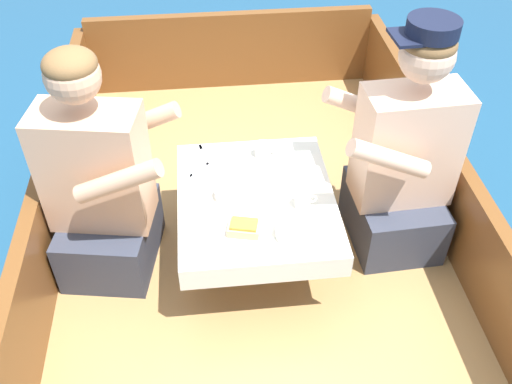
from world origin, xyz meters
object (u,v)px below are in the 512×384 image
(person_port, at_px, (101,189))
(person_starboard, at_px, (402,163))
(coffee_cup_port, at_px, (263,149))
(sandwich, at_px, (244,228))
(coffee_cup_starboard, at_px, (303,200))

(person_port, bearing_deg, person_starboard, 10.49)
(person_port, xyz_separation_m, coffee_cup_port, (0.68, 0.22, -0.02))
(sandwich, distance_m, coffee_cup_starboard, 0.28)
(coffee_cup_port, distance_m, coffee_cup_starboard, 0.37)
(sandwich, xyz_separation_m, coffee_cup_port, (0.13, 0.48, 0.00))
(coffee_cup_starboard, bearing_deg, sandwich, -152.59)
(person_starboard, xyz_separation_m, sandwich, (-0.69, -0.27, -0.04))
(sandwich, xyz_separation_m, coffee_cup_starboard, (0.25, 0.13, 0.00))
(person_port, distance_m, coffee_cup_port, 0.71)
(person_port, height_order, coffee_cup_starboard, person_port)
(person_port, bearing_deg, coffee_cup_starboard, 0.89)
(person_port, bearing_deg, sandwich, -14.88)
(person_starboard, height_order, coffee_cup_port, person_starboard)
(person_starboard, xyz_separation_m, coffee_cup_port, (-0.56, 0.21, -0.04))
(person_port, distance_m, coffee_cup_starboard, 0.81)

